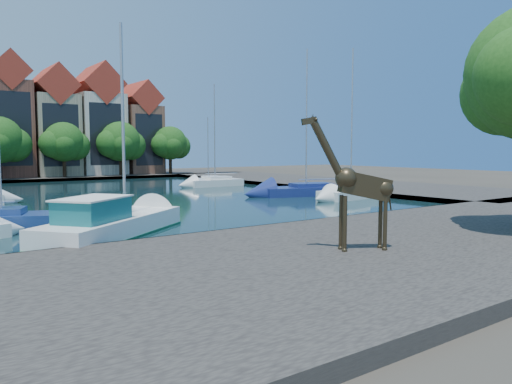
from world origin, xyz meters
TOP-DOWN VIEW (x-y plane):
  - ground at (0.00, 0.00)m, footprint 160.00×160.00m
  - water_basin at (0.00, 24.00)m, footprint 38.00×50.00m
  - near_quay at (0.00, -7.00)m, footprint 50.00×14.00m
  - far_quay at (0.00, 56.00)m, footprint 60.00×16.00m
  - right_quay at (25.00, 24.00)m, footprint 14.00×52.00m
  - townhouse_center at (-4.00, 55.99)m, footprint 5.44×9.18m
  - townhouse_east_inner at (2.00, 55.99)m, footprint 5.94×9.18m
  - townhouse_east_mid at (8.50, 55.99)m, footprint 6.43×9.18m
  - townhouse_east_end at (15.00, 55.99)m, footprint 5.44×9.18m
  - far_tree_mid_west at (-5.89, 50.49)m, footprint 7.80×6.00m
  - far_tree_mid_east at (2.10, 50.49)m, footprint 7.02×5.40m
  - far_tree_east at (10.11, 50.49)m, footprint 7.54×5.80m
  - far_tree_far_east at (18.09, 50.49)m, footprint 6.76×5.20m
  - giraffe_statue at (-2.53, -7.25)m, footprint 3.35×1.92m
  - motorsailer at (-8.55, 3.25)m, footprint 9.20×8.10m
  - sailboat_left_b at (-12.33, 9.38)m, footprint 7.69×5.13m
  - sailboat_right_a at (15.00, 9.60)m, footprint 6.90×3.21m
  - sailboat_right_b at (13.92, 14.19)m, footprint 8.97×5.10m
  - sailboat_right_c at (12.94, 28.80)m, footprint 6.53×2.33m
  - sailboat_right_d at (15.00, 33.83)m, footprint 4.50×1.65m

SIDE VIEW (x-z plane):
  - ground at x=0.00m, z-range 0.00..0.00m
  - water_basin at x=0.00m, z-range 0.00..0.08m
  - near_quay at x=0.00m, z-range 0.00..0.50m
  - far_quay at x=0.00m, z-range 0.00..0.50m
  - right_quay at x=25.00m, z-range 0.00..0.50m
  - sailboat_right_d at x=15.00m, z-range -3.53..4.70m
  - sailboat_right_b at x=13.92m, z-range -5.98..7.36m
  - sailboat_left_b at x=-12.33m, z-range -5.20..6.59m
  - sailboat_right_c at x=12.94m, z-range -5.11..6.51m
  - sailboat_right_a at x=15.00m, z-range -5.68..7.10m
  - motorsailer at x=-8.55m, z-range -4.40..6.18m
  - giraffe_statue at x=-2.53m, z-range 0.46..5.57m
  - far_tree_far_east at x=18.09m, z-range 1.40..8.76m
  - far_tree_mid_east at x=2.10m, z-range 1.37..8.89m
  - far_tree_east at x=10.11m, z-range 1.32..9.16m
  - far_tree_mid_west at x=-5.89m, z-range 1.29..9.29m
  - townhouse_east_end at x=15.00m, z-range -0.11..14.32m
  - townhouse_east_inner at x=2.00m, z-range -0.16..15.63m
  - townhouse_east_mid at x=8.50m, z-range -0.22..16.43m
  - townhouse_center at x=-4.00m, z-range -0.10..16.83m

